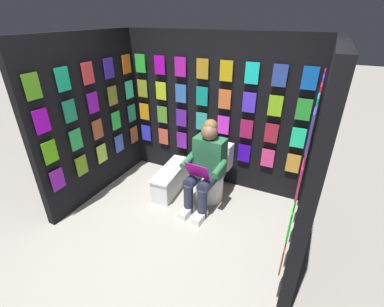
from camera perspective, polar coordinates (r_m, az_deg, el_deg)
ground_plane at (r=3.09m, az=-10.21°, el=-22.10°), size 30.00×30.00×0.00m
display_wall_back at (r=3.88m, az=4.83°, el=8.65°), size 2.77×0.14×2.16m
display_wall_left at (r=2.76m, az=24.41°, el=-2.07°), size 0.14×1.85×2.16m
display_wall_right at (r=3.86m, az=-20.55°, el=6.85°), size 0.14×1.85×2.16m
toilet at (r=3.76m, az=4.30°, el=-4.74°), size 0.42×0.56×0.77m
person_reading at (r=3.45m, az=2.85°, el=-2.66°), size 0.54×0.70×1.19m
comic_longbox_near at (r=3.96m, az=-4.42°, el=-5.46°), size 0.33×0.84×0.36m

